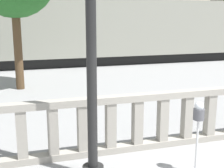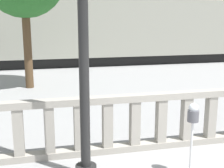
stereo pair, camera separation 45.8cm
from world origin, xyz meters
The scene contains 4 objects.
balustrade centered at (0.00, 2.44, 0.62)m, with size 15.35×0.24×1.23m.
lamppost centered at (-1.78, 1.57, 2.92)m, with size 0.38×0.38×5.46m.
parking_meter centered at (0.06, 1.16, 1.11)m, with size 0.20×0.20×1.36m.
train_near centered at (-1.37, 14.72, 1.93)m, with size 29.30×2.95×4.29m.
Camera 2 is at (-2.49, -3.57, 2.85)m, focal length 50.00 mm.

